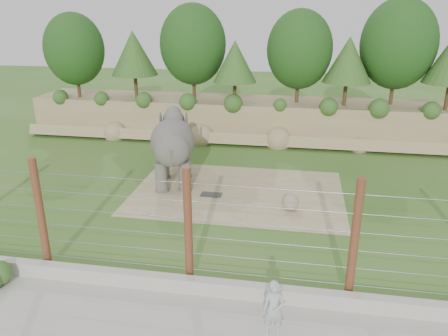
% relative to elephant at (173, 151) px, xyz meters
% --- Properties ---
extents(ground, '(90.00, 90.00, 0.00)m').
position_rel_elephant_xyz_m(ground, '(2.82, -3.54, -1.75)').
color(ground, '#32681D').
rests_on(ground, ground).
extents(back_embankment, '(30.00, 5.52, 8.77)m').
position_rel_elephant_xyz_m(back_embankment, '(3.41, 9.14, 2.22)').
color(back_embankment, '#93815B').
rests_on(back_embankment, ground).
extents(dirt_patch, '(10.00, 7.00, 0.02)m').
position_rel_elephant_xyz_m(dirt_patch, '(3.32, -0.54, -1.74)').
color(dirt_patch, tan).
rests_on(dirt_patch, ground).
extents(drain_grate, '(1.00, 0.60, 0.03)m').
position_rel_elephant_xyz_m(drain_grate, '(2.13, -1.09, -1.71)').
color(drain_grate, '#262628').
rests_on(drain_grate, dirt_patch).
extents(elephant, '(2.83, 4.64, 3.50)m').
position_rel_elephant_xyz_m(elephant, '(0.00, 0.00, 0.00)').
color(elephant, '#5A5650').
rests_on(elephant, ground).
extents(stone_ball, '(0.74, 0.74, 0.74)m').
position_rel_elephant_xyz_m(stone_ball, '(5.88, -2.09, -1.36)').
color(stone_ball, gray).
rests_on(stone_ball, dirt_patch).
extents(retaining_wall, '(26.00, 0.35, 0.50)m').
position_rel_elephant_xyz_m(retaining_wall, '(2.82, -8.54, -1.50)').
color(retaining_wall, '#BCB7AE').
rests_on(retaining_wall, ground).
extents(walkway, '(26.00, 4.00, 0.01)m').
position_rel_elephant_xyz_m(walkway, '(2.82, -10.54, -1.74)').
color(walkway, '#BCB7AE').
rests_on(walkway, ground).
extents(barrier_fence, '(20.26, 0.26, 4.00)m').
position_rel_elephant_xyz_m(barrier_fence, '(2.82, -8.04, 0.25)').
color(barrier_fence, brown).
rests_on(barrier_fence, ground).
extents(zookeeper, '(0.63, 0.44, 1.66)m').
position_rel_elephant_xyz_m(zookeeper, '(5.65, -10.01, -0.91)').
color(zookeeper, '#A9ADB2').
rests_on(zookeeper, walkway).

